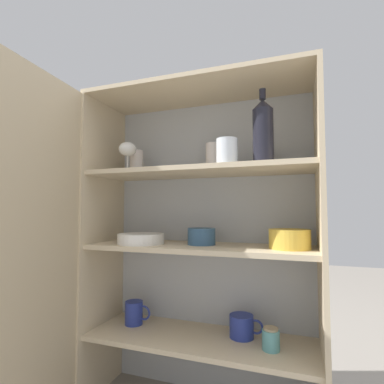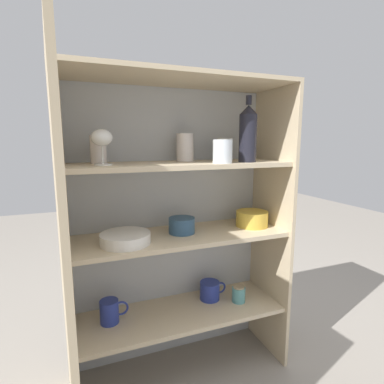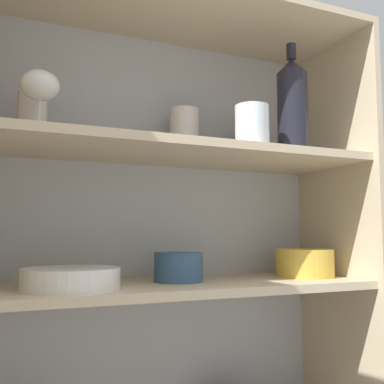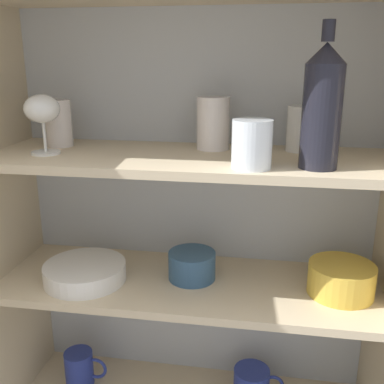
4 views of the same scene
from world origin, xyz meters
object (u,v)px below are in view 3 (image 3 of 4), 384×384
(plate_stack_white, at_px, (71,279))
(serving_bowl_small, at_px, (178,266))
(wine_bottle, at_px, (292,104))
(mixing_bowl_large, at_px, (305,262))

(plate_stack_white, height_order, serving_bowl_small, serving_bowl_small)
(wine_bottle, height_order, plate_stack_white, wine_bottle)
(plate_stack_white, relative_size, serving_bowl_small, 1.71)
(wine_bottle, relative_size, mixing_bowl_large, 1.83)
(plate_stack_white, relative_size, mixing_bowl_large, 1.32)
(mixing_bowl_large, distance_m, serving_bowl_small, 0.36)
(wine_bottle, distance_m, serving_bowl_small, 0.50)
(mixing_bowl_large, xyz_separation_m, serving_bowl_small, (-0.36, 0.02, -0.00))
(wine_bottle, relative_size, plate_stack_white, 1.39)
(plate_stack_white, distance_m, serving_bowl_small, 0.27)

